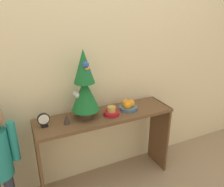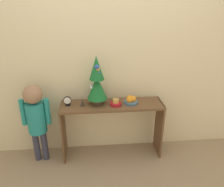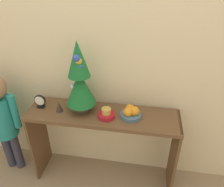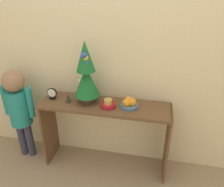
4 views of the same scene
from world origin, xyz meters
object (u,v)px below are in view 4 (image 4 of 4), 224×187
figurine (68,98)px  mini_tree (86,74)px  singing_bowl (108,104)px  child_figure (18,104)px  fruit_bowl (129,103)px  desk_clock (52,94)px

figurine → mini_tree: bearing=13.7°
singing_bowl → child_figure: bearing=179.3°
fruit_bowl → figurine: size_ratio=1.94×
fruit_bowl → desk_clock: 0.75m
desk_clock → child_figure: child_figure is taller
desk_clock → mini_tree: bearing=2.5°
mini_tree → fruit_bowl: bearing=-2.9°
fruit_bowl → singing_bowl: (-0.19, -0.04, -0.01)m
singing_bowl → child_figure: size_ratio=0.13×
figurine → fruit_bowl: bearing=2.3°
fruit_bowl → singing_bowl: bearing=-168.3°
mini_tree → fruit_bowl: mini_tree is taller
singing_bowl → figurine: figurine is taller
mini_tree → figurine: bearing=-166.3°
mini_tree → singing_bowl: size_ratio=4.38×
mini_tree → singing_bowl: (0.21, -0.06, -0.25)m
singing_bowl → child_figure: (-0.93, 0.01, -0.11)m
mini_tree → desk_clock: bearing=-177.5°
fruit_bowl → child_figure: 1.13m
mini_tree → singing_bowl: 0.34m
child_figure → singing_bowl: bearing=-0.7°
singing_bowl → desk_clock: bearing=175.6°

